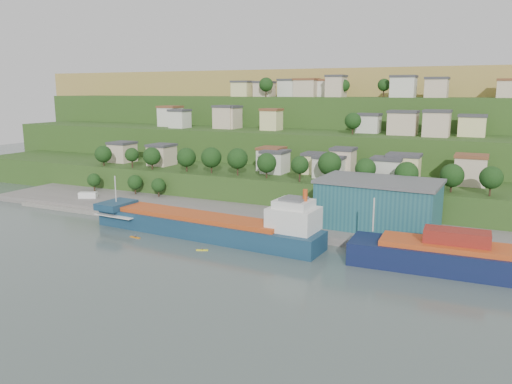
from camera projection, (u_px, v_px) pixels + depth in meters
The scene contains 10 objects.
ground at pixel (191, 246), 123.54m from camera, with size 500.00×500.00×0.00m, color #43514C.
quay at pixel (306, 227), 139.95m from camera, with size 220.00×26.00×4.00m, color slate.
pebble_beach at pixel (87, 206), 166.11m from camera, with size 40.00×18.00×2.40m, color slate.
hillside at pixel (358, 161), 272.89m from camera, with size 360.00×210.99×96.00m.
cargo_ship_near at pixel (211, 227), 130.11m from camera, with size 66.06×14.58×16.83m.
warehouse at pixel (378, 203), 131.96m from camera, with size 31.89×20.50×12.80m.
caravan at pixel (88, 196), 168.91m from camera, with size 5.92×2.46×2.76m, color white.
dinghy at pixel (106, 207), 156.86m from camera, with size 4.20×1.57×0.84m, color silver.
kayak_orange at pixel (135, 237), 130.04m from camera, with size 3.26×0.83×0.81m.
kayak_yellow at pixel (202, 250), 119.70m from camera, with size 2.85×1.54×0.72m.
Camera 1 is at (65.28, -100.12, 37.60)m, focal length 35.00 mm.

